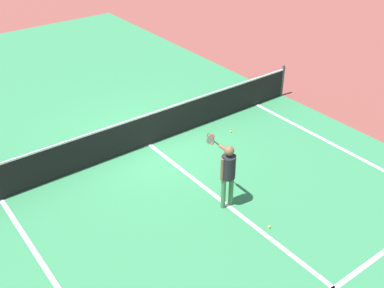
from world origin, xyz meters
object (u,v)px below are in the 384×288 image
player_near (228,169)px  net (148,129)px  tennis_ball_mid_court (269,227)px  tennis_ball_near_net (231,131)px

player_near → net: bearing=89.8°
player_near → tennis_ball_mid_court: 1.53m
player_near → tennis_ball_near_net: size_ratio=24.24×
net → tennis_ball_mid_court: net is taller
player_near → tennis_ball_near_net: player_near is taller
tennis_ball_mid_court → net: bearing=92.8°
net → tennis_ball_mid_court: bearing=-87.2°
net → player_near: size_ratio=6.61×
net → tennis_ball_near_net: size_ratio=160.13×
tennis_ball_mid_court → tennis_ball_near_net: bearing=60.6°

